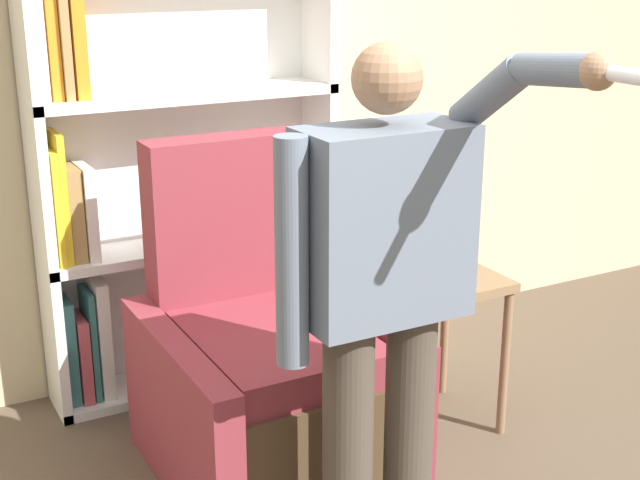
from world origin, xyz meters
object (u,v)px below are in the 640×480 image
object	(u,v)px
side_table	(436,303)
table_lamp	(440,198)
person_standing	(384,289)
bookcase	(161,178)
armchair	(263,373)

from	to	relation	value
side_table	table_lamp	distance (m)	0.42
table_lamp	person_standing	bearing A→B (deg)	-135.29
bookcase	armchair	xyz separation A→B (m)	(0.09, -0.78, -0.57)
bookcase	table_lamp	bearing A→B (deg)	-46.10
armchair	side_table	bearing A→B (deg)	-5.03
bookcase	side_table	size ratio (longest dim) A/B	2.99
person_standing	table_lamp	world-z (taller)	person_standing
armchair	person_standing	distance (m)	0.92
bookcase	armchair	size ratio (longest dim) A/B	1.61
side_table	table_lamp	world-z (taller)	table_lamp
person_standing	side_table	size ratio (longest dim) A/B	2.53
bookcase	side_table	distance (m)	1.24
person_standing	side_table	world-z (taller)	person_standing
person_standing	table_lamp	xyz separation A→B (m)	(0.67, 0.66, 0.02)
bookcase	armchair	bearing A→B (deg)	-83.31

